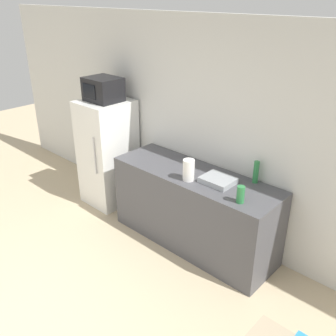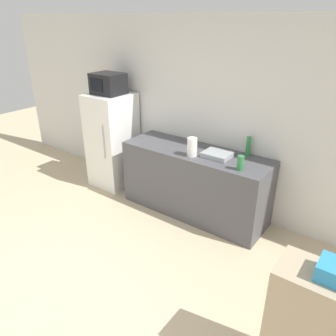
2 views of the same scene
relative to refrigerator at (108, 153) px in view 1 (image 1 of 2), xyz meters
The scene contains 8 objects.
wall_back 1.54m from the refrigerator, 15.84° to the left, with size 8.00×0.06×2.60m, color silver.
refrigerator is the anchor object (origin of this frame).
microwave 0.90m from the refrigerator, 107.10° to the right, with size 0.45×0.38×0.31m.
counter 1.57m from the refrigerator, ahead, with size 2.04×0.67×0.93m, color #4C4C51.
sink_basin 1.88m from the refrigerator, ahead, with size 0.34×0.29×0.06m, color #9EA3A8.
bottle_tall 2.20m from the refrigerator, ahead, with size 0.06×0.06×0.25m, color #2D7F42.
bottle_short 2.30m from the refrigerator, ahead, with size 0.08×0.08×0.18m, color #2D7F42.
paper_towel_roll 1.63m from the refrigerator, ahead, with size 0.13×0.13×0.24m, color white.
Camera 1 is at (2.52, -0.60, 2.80)m, focal length 40.00 mm.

